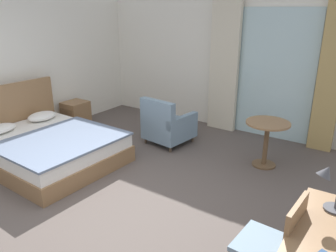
# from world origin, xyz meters

# --- Properties ---
(ground) EXTENTS (6.21, 7.67, 0.10)m
(ground) POSITION_xyz_m (0.00, 0.00, -0.05)
(ground) COLOR #564C47
(wall_back) EXTENTS (5.81, 0.12, 2.57)m
(wall_back) POSITION_xyz_m (0.00, 3.57, 1.29)
(wall_back) COLOR white
(wall_back) RESTS_ON ground
(balcony_glass_door) EXTENTS (1.37, 0.02, 2.26)m
(balcony_glass_door) POSITION_xyz_m (0.84, 3.49, 1.13)
(balcony_glass_door) COLOR silver
(balcony_glass_door) RESTS_ON ground
(curtain_panel_left) EXTENTS (0.55, 0.10, 2.43)m
(curtain_panel_left) POSITION_xyz_m (-0.07, 3.39, 1.21)
(curtain_panel_left) COLOR beige
(curtain_panel_left) RESTS_ON ground
(curtain_panel_right) EXTENTS (0.37, 0.10, 2.43)m
(curtain_panel_right) POSITION_xyz_m (1.74, 3.39, 1.21)
(curtain_panel_right) COLOR tan
(curtain_panel_right) RESTS_ON ground
(bed) EXTENTS (2.11, 1.72, 1.08)m
(bed) POSITION_xyz_m (-1.63, 0.52, 0.25)
(bed) COLOR olive
(bed) RESTS_ON ground
(nightstand) EXTENTS (0.41, 0.45, 0.51)m
(nightstand) POSITION_xyz_m (-2.47, 1.83, 0.26)
(nightstand) COLOR olive
(nightstand) RESTS_ON ground
(desk_chair) EXTENTS (0.47, 0.47, 0.92)m
(desk_chair) POSITION_xyz_m (2.04, -0.03, 0.52)
(desk_chair) COLOR gray
(desk_chair) RESTS_ON ground
(desk_lamp) EXTENTS (0.26, 0.26, 0.42)m
(desk_lamp) POSITION_xyz_m (2.31, 0.23, 1.01)
(desk_lamp) COLOR #4C4C51
(desk_lamp) RESTS_ON writing_desk
(armchair_by_window) EXTENTS (0.77, 0.80, 0.83)m
(armchair_by_window) POSITION_xyz_m (-0.51, 2.16, 0.33)
(armchair_by_window) COLOR gray
(armchair_by_window) RESTS_ON ground
(round_cafe_table) EXTENTS (0.63, 0.63, 0.69)m
(round_cafe_table) POSITION_xyz_m (1.19, 2.28, 0.51)
(round_cafe_table) COLOR olive
(round_cafe_table) RESTS_ON ground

